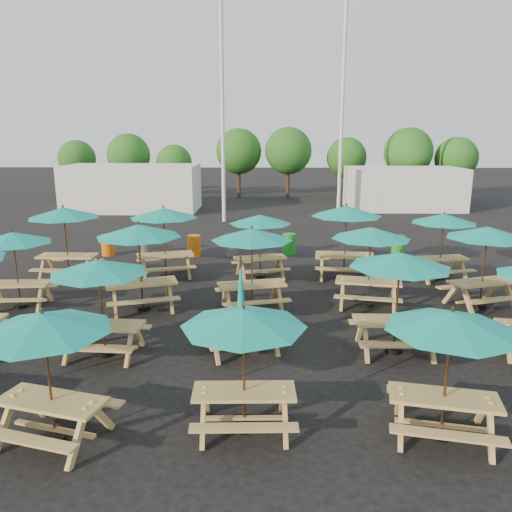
{
  "coord_description": "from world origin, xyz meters",
  "views": [
    {
      "loc": [
        0.29,
        -12.92,
        4.62
      ],
      "look_at": [
        0.0,
        1.5,
        1.1
      ],
      "focal_mm": 35.0,
      "sensor_mm": 36.0,
      "label": 1
    }
  ],
  "objects_px": {
    "picnic_unit_5": "(99,272)",
    "picnic_unit_19": "(444,222)",
    "picnic_unit_4": "(44,330)",
    "picnic_unit_13": "(400,265)",
    "picnic_unit_11": "(260,223)",
    "picnic_unit_6": "(139,235)",
    "picnic_unit_10": "(252,239)",
    "picnic_unit_3": "(64,216)",
    "picnic_unit_7": "(163,217)",
    "picnic_unit_12": "(451,328)",
    "picnic_unit_8": "(244,324)",
    "waste_bin_2": "(194,246)",
    "waste_bin_0": "(108,245)",
    "waste_bin_4": "(289,244)",
    "waste_bin_1": "(146,244)",
    "picnic_unit_14": "(371,237)",
    "picnic_unit_15": "(346,215)",
    "picnic_unit_2": "(13,242)",
    "waste_bin_3": "(232,246)",
    "picnic_unit_18": "(487,237)",
    "picnic_unit_9": "(241,312)",
    "waste_bin_5": "(398,246)"
  },
  "relations": [
    {
      "from": "picnic_unit_4",
      "to": "picnic_unit_3",
      "type": "bearing_deg",
      "value": 125.45
    },
    {
      "from": "picnic_unit_2",
      "to": "waste_bin_0",
      "type": "bearing_deg",
      "value": 80.62
    },
    {
      "from": "picnic_unit_12",
      "to": "picnic_unit_8",
      "type": "bearing_deg",
      "value": -171.11
    },
    {
      "from": "picnic_unit_8",
      "to": "waste_bin_1",
      "type": "xyz_separation_m",
      "value": [
        -4.4,
        12.0,
        -1.39
      ]
    },
    {
      "from": "picnic_unit_11",
      "to": "picnic_unit_15",
      "type": "distance_m",
      "value": 2.78
    },
    {
      "from": "picnic_unit_5",
      "to": "picnic_unit_8",
      "type": "xyz_separation_m",
      "value": [
        3.11,
        -2.71,
        -0.06
      ]
    },
    {
      "from": "picnic_unit_8",
      "to": "waste_bin_2",
      "type": "relative_size",
      "value": 2.52
    },
    {
      "from": "picnic_unit_9",
      "to": "picnic_unit_15",
      "type": "xyz_separation_m",
      "value": [
        3.12,
        5.83,
        1.22
      ]
    },
    {
      "from": "picnic_unit_19",
      "to": "waste_bin_5",
      "type": "height_order",
      "value": "picnic_unit_19"
    },
    {
      "from": "picnic_unit_12",
      "to": "picnic_unit_14",
      "type": "bearing_deg",
      "value": 101.06
    },
    {
      "from": "picnic_unit_8",
      "to": "picnic_unit_10",
      "type": "xyz_separation_m",
      "value": [
        -0.04,
        5.59,
        0.17
      ]
    },
    {
      "from": "picnic_unit_7",
      "to": "waste_bin_4",
      "type": "bearing_deg",
      "value": 21.52
    },
    {
      "from": "picnic_unit_4",
      "to": "picnic_unit_13",
      "type": "relative_size",
      "value": 1.09
    },
    {
      "from": "picnic_unit_7",
      "to": "picnic_unit_11",
      "type": "relative_size",
      "value": 1.11
    },
    {
      "from": "picnic_unit_6",
      "to": "picnic_unit_12",
      "type": "bearing_deg",
      "value": -61.16
    },
    {
      "from": "picnic_unit_2",
      "to": "picnic_unit_8",
      "type": "xyz_separation_m",
      "value": [
        6.39,
        -5.69,
        -0.05
      ]
    },
    {
      "from": "waste_bin_2",
      "to": "waste_bin_1",
      "type": "bearing_deg",
      "value": 172.03
    },
    {
      "from": "waste_bin_1",
      "to": "waste_bin_2",
      "type": "height_order",
      "value": "same"
    },
    {
      "from": "waste_bin_1",
      "to": "waste_bin_2",
      "type": "relative_size",
      "value": 1.0
    },
    {
      "from": "picnic_unit_13",
      "to": "picnic_unit_19",
      "type": "height_order",
      "value": "picnic_unit_13"
    },
    {
      "from": "picnic_unit_10",
      "to": "waste_bin_3",
      "type": "bearing_deg",
      "value": 84.26
    },
    {
      "from": "picnic_unit_13",
      "to": "picnic_unit_11",
      "type": "bearing_deg",
      "value": 117.3
    },
    {
      "from": "picnic_unit_19",
      "to": "picnic_unit_8",
      "type": "bearing_deg",
      "value": -135.37
    },
    {
      "from": "picnic_unit_4",
      "to": "picnic_unit_8",
      "type": "relative_size",
      "value": 1.19
    },
    {
      "from": "picnic_unit_13",
      "to": "picnic_unit_15",
      "type": "xyz_separation_m",
      "value": [
        -0.22,
        5.84,
        0.14
      ]
    },
    {
      "from": "picnic_unit_6",
      "to": "picnic_unit_19",
      "type": "relative_size",
      "value": 1.17
    },
    {
      "from": "waste_bin_2",
      "to": "picnic_unit_3",
      "type": "bearing_deg",
      "value": -139.23
    },
    {
      "from": "picnic_unit_3",
      "to": "waste_bin_3",
      "type": "relative_size",
      "value": 2.89
    },
    {
      "from": "picnic_unit_10",
      "to": "picnic_unit_14",
      "type": "bearing_deg",
      "value": -7.58
    },
    {
      "from": "picnic_unit_14",
      "to": "picnic_unit_19",
      "type": "height_order",
      "value": "picnic_unit_14"
    },
    {
      "from": "picnic_unit_6",
      "to": "picnic_unit_7",
      "type": "bearing_deg",
      "value": 72.15
    },
    {
      "from": "waste_bin_3",
      "to": "waste_bin_4",
      "type": "bearing_deg",
      "value": 8.81
    },
    {
      "from": "picnic_unit_10",
      "to": "waste_bin_5",
      "type": "bearing_deg",
      "value": 34.21
    },
    {
      "from": "picnic_unit_6",
      "to": "picnic_unit_15",
      "type": "relative_size",
      "value": 1.12
    },
    {
      "from": "picnic_unit_5",
      "to": "picnic_unit_11",
      "type": "distance_m",
      "value": 6.85
    },
    {
      "from": "picnic_unit_10",
      "to": "picnic_unit_12",
      "type": "bearing_deg",
      "value": -75.81
    },
    {
      "from": "picnic_unit_5",
      "to": "picnic_unit_19",
      "type": "xyz_separation_m",
      "value": [
        9.13,
        6.0,
        0.04
      ]
    },
    {
      "from": "picnic_unit_14",
      "to": "waste_bin_4",
      "type": "height_order",
      "value": "picnic_unit_14"
    },
    {
      "from": "waste_bin_5",
      "to": "picnic_unit_6",
      "type": "bearing_deg",
      "value": -143.52
    },
    {
      "from": "picnic_unit_5",
      "to": "picnic_unit_15",
      "type": "xyz_separation_m",
      "value": [
        6.03,
        6.13,
        0.24
      ]
    },
    {
      "from": "picnic_unit_8",
      "to": "picnic_unit_13",
      "type": "height_order",
      "value": "picnic_unit_13"
    },
    {
      "from": "picnic_unit_6",
      "to": "waste_bin_1",
      "type": "relative_size",
      "value": 3.43
    },
    {
      "from": "picnic_unit_7",
      "to": "waste_bin_2",
      "type": "bearing_deg",
      "value": 63.15
    },
    {
      "from": "picnic_unit_7",
      "to": "picnic_unit_18",
      "type": "relative_size",
      "value": 1.01
    },
    {
      "from": "waste_bin_1",
      "to": "picnic_unit_11",
      "type": "bearing_deg",
      "value": -35.7
    },
    {
      "from": "picnic_unit_5",
      "to": "picnic_unit_12",
      "type": "xyz_separation_m",
      "value": [
        6.21,
        -2.85,
        -0.04
      ]
    },
    {
      "from": "picnic_unit_6",
      "to": "picnic_unit_10",
      "type": "relative_size",
      "value": 1.08
    },
    {
      "from": "picnic_unit_14",
      "to": "picnic_unit_5",
      "type": "bearing_deg",
      "value": -141.01
    },
    {
      "from": "picnic_unit_5",
      "to": "waste_bin_0",
      "type": "xyz_separation_m",
      "value": [
        -2.75,
        9.09,
        -1.45
      ]
    },
    {
      "from": "picnic_unit_3",
      "to": "picnic_unit_7",
      "type": "xyz_separation_m",
      "value": [
        3.16,
        0.27,
        -0.04
      ]
    }
  ]
}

